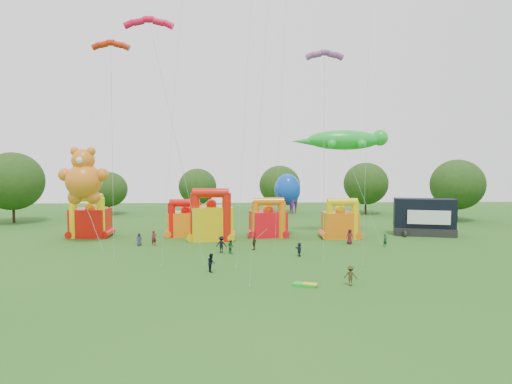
{
  "coord_description": "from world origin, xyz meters",
  "views": [
    {
      "loc": [
        0.01,
        -34.31,
        10.68
      ],
      "look_at": [
        1.96,
        18.0,
        7.02
      ],
      "focal_mm": 32.0,
      "sensor_mm": 36.0,
      "label": 1
    }
  ],
  "objects_px": {
    "bouncy_castle_0": "(90,220)",
    "gecko_kite": "(357,178)",
    "bouncy_castle_2": "(211,220)",
    "spectator_0": "(139,239)",
    "spectator_4": "(254,243)",
    "teddy_bear_kite": "(89,203)",
    "octopus_kite": "(278,210)",
    "stage_trailer": "(424,217)"
  },
  "relations": [
    {
      "from": "bouncy_castle_0",
      "to": "octopus_kite",
      "type": "height_order",
      "value": "octopus_kite"
    },
    {
      "from": "bouncy_castle_2",
      "to": "stage_trailer",
      "type": "relative_size",
      "value": 0.8
    },
    {
      "from": "bouncy_castle_0",
      "to": "gecko_kite",
      "type": "distance_m",
      "value": 37.48
    },
    {
      "from": "stage_trailer",
      "to": "gecko_kite",
      "type": "distance_m",
      "value": 11.72
    },
    {
      "from": "gecko_kite",
      "to": "teddy_bear_kite",
      "type": "bearing_deg",
      "value": -172.08
    },
    {
      "from": "bouncy_castle_2",
      "to": "spectator_0",
      "type": "height_order",
      "value": "bouncy_castle_2"
    },
    {
      "from": "stage_trailer",
      "to": "spectator_4",
      "type": "xyz_separation_m",
      "value": [
        -24.58,
        -9.82,
        -1.69
      ]
    },
    {
      "from": "stage_trailer",
      "to": "teddy_bear_kite",
      "type": "bearing_deg",
      "value": -172.15
    },
    {
      "from": "teddy_bear_kite",
      "to": "spectator_4",
      "type": "xyz_separation_m",
      "value": [
        20.47,
        -3.61,
        -4.5
      ]
    },
    {
      "from": "bouncy_castle_0",
      "to": "bouncy_castle_2",
      "type": "distance_m",
      "value": 17.34
    },
    {
      "from": "teddy_bear_kite",
      "to": "gecko_kite",
      "type": "bearing_deg",
      "value": 7.92
    },
    {
      "from": "bouncy_castle_2",
      "to": "spectator_4",
      "type": "relative_size",
      "value": 4.11
    },
    {
      "from": "stage_trailer",
      "to": "gecko_kite",
      "type": "height_order",
      "value": "gecko_kite"
    },
    {
      "from": "stage_trailer",
      "to": "octopus_kite",
      "type": "relative_size",
      "value": 0.99
    },
    {
      "from": "gecko_kite",
      "to": "stage_trailer",
      "type": "bearing_deg",
      "value": 7.62
    },
    {
      "from": "bouncy_castle_0",
      "to": "bouncy_castle_2",
      "type": "relative_size",
      "value": 0.88
    },
    {
      "from": "stage_trailer",
      "to": "teddy_bear_kite",
      "type": "height_order",
      "value": "teddy_bear_kite"
    },
    {
      "from": "bouncy_castle_0",
      "to": "gecko_kite",
      "type": "bearing_deg",
      "value": -2.67
    },
    {
      "from": "spectator_4",
      "to": "stage_trailer",
      "type": "bearing_deg",
      "value": 142.91
    },
    {
      "from": "teddy_bear_kite",
      "to": "gecko_kite",
      "type": "height_order",
      "value": "gecko_kite"
    },
    {
      "from": "bouncy_castle_0",
      "to": "gecko_kite",
      "type": "relative_size",
      "value": 0.41
    },
    {
      "from": "bouncy_castle_2",
      "to": "spectator_0",
      "type": "relative_size",
      "value": 4.36
    },
    {
      "from": "spectator_0",
      "to": "spectator_4",
      "type": "relative_size",
      "value": 0.94
    },
    {
      "from": "stage_trailer",
      "to": "teddy_bear_kite",
      "type": "relative_size",
      "value": 0.7
    },
    {
      "from": "bouncy_castle_2",
      "to": "spectator_4",
      "type": "distance_m",
      "value": 9.24
    },
    {
      "from": "octopus_kite",
      "to": "spectator_0",
      "type": "distance_m",
      "value": 19.21
    },
    {
      "from": "spectator_0",
      "to": "spectator_4",
      "type": "height_order",
      "value": "spectator_4"
    },
    {
      "from": "bouncy_castle_0",
      "to": "teddy_bear_kite",
      "type": "xyz_separation_m",
      "value": [
        2.09,
        -6.58,
        3.01
      ]
    },
    {
      "from": "bouncy_castle_0",
      "to": "spectator_0",
      "type": "relative_size",
      "value": 3.83
    },
    {
      "from": "bouncy_castle_0",
      "to": "octopus_kite",
      "type": "xyz_separation_m",
      "value": [
        26.27,
        -0.82,
        1.39
      ]
    },
    {
      "from": "octopus_kite",
      "to": "spectator_0",
      "type": "xyz_separation_m",
      "value": [
        -17.95,
        -6.2,
        -2.93
      ]
    },
    {
      "from": "teddy_bear_kite",
      "to": "spectator_0",
      "type": "relative_size",
      "value": 7.75
    },
    {
      "from": "stage_trailer",
      "to": "octopus_kite",
      "type": "bearing_deg",
      "value": -178.76
    },
    {
      "from": "octopus_kite",
      "to": "spectator_4",
      "type": "xyz_separation_m",
      "value": [
        -3.71,
        -9.36,
        -2.88
      ]
    },
    {
      "from": "bouncy_castle_2",
      "to": "stage_trailer",
      "type": "distance_m",
      "value": 30.17
    },
    {
      "from": "teddy_bear_kite",
      "to": "gecko_kite",
      "type": "distance_m",
      "value": 35.34
    },
    {
      "from": "bouncy_castle_0",
      "to": "spectator_0",
      "type": "xyz_separation_m",
      "value": [
        8.32,
        -7.02,
        -1.54
      ]
    },
    {
      "from": "bouncy_castle_2",
      "to": "gecko_kite",
      "type": "bearing_deg",
      "value": 3.56
    },
    {
      "from": "bouncy_castle_2",
      "to": "spectator_4",
      "type": "height_order",
      "value": "bouncy_castle_2"
    },
    {
      "from": "octopus_kite",
      "to": "stage_trailer",
      "type": "bearing_deg",
      "value": 1.24
    },
    {
      "from": "teddy_bear_kite",
      "to": "spectator_0",
      "type": "distance_m",
      "value": 7.73
    },
    {
      "from": "bouncy_castle_2",
      "to": "octopus_kite",
      "type": "height_order",
      "value": "octopus_kite"
    }
  ]
}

